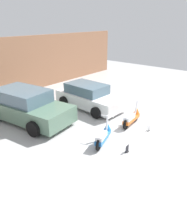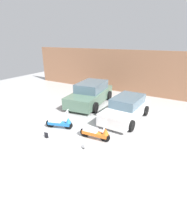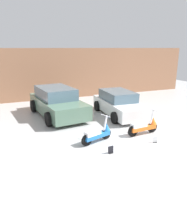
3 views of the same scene
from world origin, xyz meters
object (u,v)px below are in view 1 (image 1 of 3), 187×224
car_rear_left (26,106)px  car_rear_center (89,97)px  placard_near_right_scooter (148,128)px  scooter_front_right (132,117)px  placard_near_left_scooter (127,149)px  scooter_front_left (104,135)px

car_rear_left → car_rear_center: size_ratio=1.20×
car_rear_left → car_rear_center: 3.27m
car_rear_left → placard_near_right_scooter: 5.55m
scooter_front_right → car_rear_left: 4.84m
car_rear_left → placard_near_left_scooter: bearing=0.4°
scooter_front_left → placard_near_right_scooter: scooter_front_left is taller
car_rear_center → placard_near_left_scooter: bearing=-29.6°
placard_near_right_scooter → placard_near_left_scooter: bearing=-175.1°
scooter_front_left → car_rear_center: (2.41, 2.83, 0.26)m
placard_near_left_scooter → car_rear_center: bearing=58.4°
placard_near_left_scooter → placard_near_right_scooter: 1.96m
car_rear_left → scooter_front_left: bearing=2.0°
scooter_front_left → placard_near_right_scooter: (1.98, -0.86, -0.24)m
car_rear_center → placard_near_right_scooter: bearing=-4.5°
car_rear_center → placard_near_left_scooter: (-2.37, -3.86, -0.49)m
scooter_front_right → placard_near_left_scooter: scooter_front_right is taller
scooter_front_right → car_rear_left: (-2.73, 3.98, 0.34)m
scooter_front_right → car_rear_left: size_ratio=0.32×
car_rear_left → car_rear_center: bearing=62.0°
placard_near_left_scooter → placard_near_right_scooter: size_ratio=1.00×
scooter_front_right → car_rear_center: car_rear_center is taller
scooter_front_right → placard_near_right_scooter: scooter_front_right is taller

